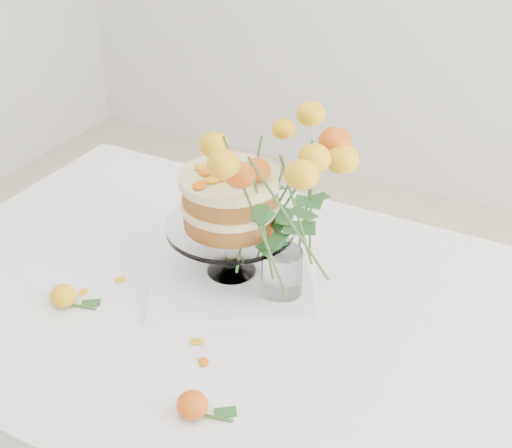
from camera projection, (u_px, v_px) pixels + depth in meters
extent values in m
cube|color=tan|center=(244.00, 314.00, 1.41)|extent=(1.40, 0.90, 0.04)
cylinder|color=tan|center=(123.00, 283.00, 2.13)|extent=(0.06, 0.06, 0.71)
cube|color=silver|center=(243.00, 305.00, 1.39)|extent=(1.42, 0.92, 0.01)
cube|color=silver|center=(332.00, 238.00, 1.79)|extent=(1.42, 0.01, 0.20)
cube|color=white|center=(232.00, 272.00, 1.47)|extent=(0.44, 0.44, 0.01)
cylinder|color=silver|center=(231.00, 246.00, 1.44)|extent=(0.03, 0.03, 0.08)
cylinder|color=silver|center=(231.00, 226.00, 1.42)|extent=(0.26, 0.26, 0.01)
cylinder|color=#A46025|center=(230.00, 215.00, 1.40)|extent=(0.23, 0.23, 0.04)
cylinder|color=beige|center=(230.00, 204.00, 1.39)|extent=(0.24, 0.24, 0.02)
cylinder|color=#A46025|center=(230.00, 192.00, 1.37)|extent=(0.23, 0.23, 0.04)
cylinder|color=beige|center=(230.00, 179.00, 1.36)|extent=(0.24, 0.24, 0.02)
cylinder|color=silver|center=(281.00, 293.00, 1.42)|extent=(0.07, 0.07, 0.01)
cylinder|color=silver|center=(282.00, 272.00, 1.39)|extent=(0.08, 0.08, 0.09)
ellipsoid|color=orange|center=(63.00, 296.00, 1.38)|extent=(0.05, 0.05, 0.04)
cylinder|color=#365F26|center=(81.00, 307.00, 1.38)|extent=(0.06, 0.02, 0.01)
ellipsoid|color=#BE4909|center=(192.00, 405.00, 1.13)|extent=(0.05, 0.05, 0.04)
cylinder|color=#365F26|center=(214.00, 418.00, 1.14)|extent=(0.06, 0.02, 0.01)
ellipsoid|color=#FCA90F|center=(163.00, 313.00, 1.36)|extent=(0.03, 0.02, 0.00)
ellipsoid|color=#FCA90F|center=(197.00, 342.00, 1.29)|extent=(0.03, 0.02, 0.00)
ellipsoid|color=#FCA90F|center=(204.00, 362.00, 1.25)|extent=(0.03, 0.02, 0.00)
ellipsoid|color=#FCA90F|center=(121.00, 280.00, 1.46)|extent=(0.03, 0.02, 0.00)
ellipsoid|color=#FCA90F|center=(83.00, 292.00, 1.42)|extent=(0.03, 0.02, 0.00)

